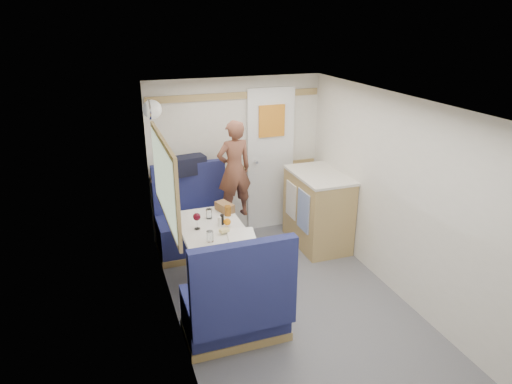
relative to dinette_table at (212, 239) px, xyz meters
name	(u,v)px	position (x,y,z in m)	size (l,w,h in m)	color
floor	(310,332)	(0.65, -1.00, -0.57)	(4.50, 4.50, 0.00)	#515156
ceiling	(322,112)	(0.65, -1.00, 1.43)	(4.50, 4.50, 0.00)	silver
wall_back	(236,158)	(0.65, 1.25, 0.43)	(2.20, 0.02, 2.00)	silver
wall_left	(184,254)	(-0.45, -1.00, 0.43)	(0.02, 4.50, 2.00)	silver
wall_right	(426,215)	(1.75, -1.00, 0.43)	(0.02, 4.50, 2.00)	silver
oak_trim_low	(237,169)	(0.65, 1.23, 0.28)	(2.15, 0.02, 0.08)	#AC8C4E
oak_trim_high	(236,96)	(0.65, 1.23, 1.21)	(2.15, 0.02, 0.08)	#AC8C4E
side_window	(164,180)	(-0.43, 0.00, 0.68)	(0.04, 1.30, 0.72)	gray
rear_door	(270,157)	(1.10, 1.22, 0.41)	(0.62, 0.12, 1.86)	white
dinette_table	(212,239)	(0.00, 0.00, 0.00)	(0.62, 0.92, 0.72)	white
bench_far	(195,228)	(0.00, 0.86, -0.27)	(0.90, 0.59, 1.05)	navy
bench_near	(237,310)	(0.00, -0.86, -0.27)	(0.90, 0.59, 1.05)	navy
ledge	(188,175)	(0.00, 1.12, 0.31)	(0.90, 0.14, 0.04)	#AC8C4E
dome_light	(152,109)	(-0.39, 0.85, 1.18)	(0.20, 0.20, 0.20)	white
galley_counter	(318,209)	(1.47, 0.55, -0.10)	(0.57, 0.92, 0.92)	#AC8C4E
person	(234,169)	(0.47, 0.73, 0.46)	(0.42, 0.28, 1.15)	brown
duffel_bag	(186,165)	(-0.01, 1.12, 0.44)	(0.45, 0.22, 0.22)	black
tray	(242,236)	(0.21, -0.35, 0.16)	(0.26, 0.34, 0.02)	white
orange_fruit	(227,222)	(0.15, -0.09, 0.21)	(0.07, 0.07, 0.07)	#F6600A
cheese_block	(224,230)	(0.08, -0.22, 0.19)	(0.09, 0.05, 0.03)	#DDCF7F
wine_glass	(197,217)	(-0.15, -0.04, 0.28)	(0.08, 0.08, 0.17)	white
tumbler_left	(210,237)	(-0.09, -0.34, 0.21)	(0.07, 0.07, 0.11)	white
tumbler_right	(209,214)	(0.02, 0.17, 0.21)	(0.06, 0.06, 0.10)	white
beer_glass	(228,211)	(0.22, 0.17, 0.21)	(0.07, 0.07, 0.11)	brown
pepper_grinder	(222,219)	(0.11, -0.02, 0.21)	(0.04, 0.04, 0.10)	black
salt_grinder	(219,222)	(0.08, -0.04, 0.20)	(0.04, 0.04, 0.10)	white
bread_loaf	(225,207)	(0.22, 0.29, 0.20)	(0.12, 0.22, 0.09)	brown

